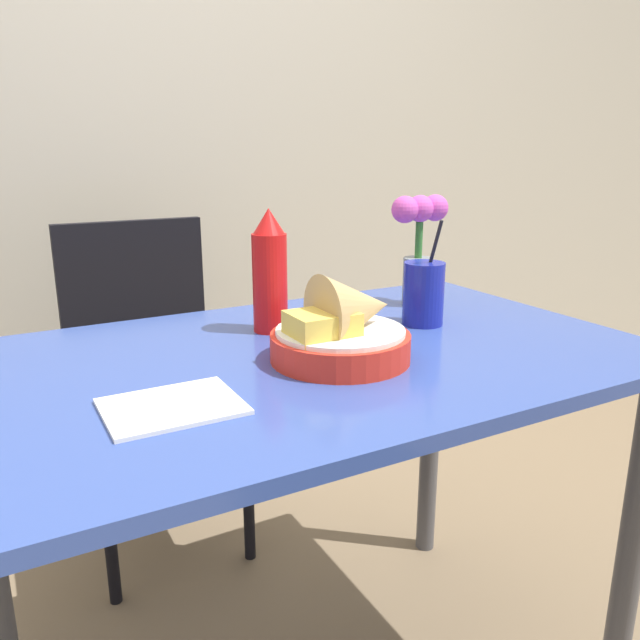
% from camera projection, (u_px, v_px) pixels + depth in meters
% --- Properties ---
extents(wall_window, '(7.00, 0.06, 2.60)m').
position_uv_depth(wall_window, '(124.00, 78.00, 1.97)').
color(wall_window, '#B7B2A3').
rests_on(wall_window, ground_plane).
extents(dining_table, '(1.17, 0.72, 0.75)m').
position_uv_depth(dining_table, '(308.00, 412.00, 1.10)').
color(dining_table, '#334C9E').
rests_on(dining_table, ground_plane).
extents(chair_far_window, '(0.40, 0.40, 0.90)m').
position_uv_depth(chair_far_window, '(146.00, 357.00, 1.73)').
color(chair_far_window, black).
rests_on(chair_far_window, ground_plane).
extents(food_basket, '(0.23, 0.23, 0.15)m').
position_uv_depth(food_basket, '(345.00, 329.00, 1.02)').
color(food_basket, red).
rests_on(food_basket, dining_table).
extents(ketchup_bottle, '(0.07, 0.07, 0.23)m').
position_uv_depth(ketchup_bottle, '(271.00, 273.00, 1.17)').
color(ketchup_bottle, red).
rests_on(ketchup_bottle, dining_table).
extents(drink_cup, '(0.08, 0.08, 0.21)m').
position_uv_depth(drink_cup, '(423.00, 295.00, 1.23)').
color(drink_cup, '#192399').
rests_on(drink_cup, dining_table).
extents(flower_vase, '(0.14, 0.06, 0.24)m').
position_uv_depth(flower_vase, '(419.00, 240.00, 1.36)').
color(flower_vase, gray).
rests_on(flower_vase, dining_table).
extents(napkin, '(0.18, 0.14, 0.01)m').
position_uv_depth(napkin, '(172.00, 406.00, 0.84)').
color(napkin, white).
rests_on(napkin, dining_table).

